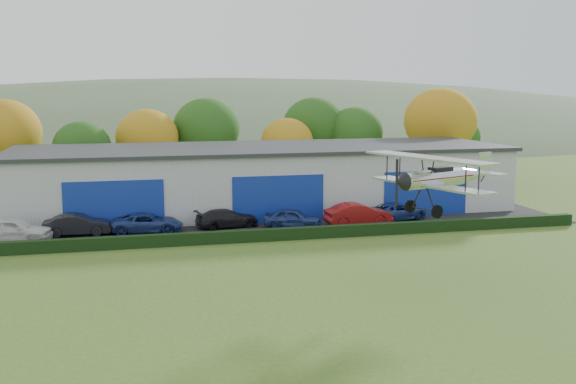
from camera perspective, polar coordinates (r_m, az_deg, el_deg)
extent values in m
plane|color=#40601E|center=(29.19, -0.84, -11.43)|extent=(300.00, 300.00, 0.00)
cube|color=black|center=(49.59, -2.82, -2.91)|extent=(48.00, 9.00, 0.05)
cube|color=black|center=(44.91, -1.67, -3.66)|extent=(46.00, 0.60, 0.80)
cube|color=#B2B7BC|center=(56.33, -2.18, 1.06)|extent=(40.00, 12.00, 5.00)
cube|color=#2D3033|center=(56.03, -2.19, 3.75)|extent=(40.60, 12.60, 0.30)
cube|color=navy|center=(49.37, -14.53, -1.14)|extent=(7.00, 0.12, 3.60)
cube|color=navy|center=(50.58, -0.81, -0.62)|extent=(7.00, 0.12, 3.60)
cube|color=navy|center=(54.47, 11.59, -0.12)|extent=(7.00, 0.12, 3.60)
cylinder|color=#3D2614|center=(68.14, -22.74, 0.95)|extent=(0.36, 0.36, 3.15)
ellipsoid|color=#A37B14|center=(67.73, -22.97, 4.68)|extent=(6.84, 6.84, 6.16)
cylinder|color=#3D2614|center=(65.44, -16.94, 0.64)|extent=(0.36, 0.36, 2.45)
ellipsoid|color=#1E4C14|center=(65.06, -17.08, 3.67)|extent=(5.32, 5.32, 4.79)
cylinder|color=#3D2614|center=(67.31, -11.75, 1.21)|extent=(0.36, 0.36, 2.80)
ellipsoid|color=#A37B14|center=(66.91, -11.86, 4.58)|extent=(6.08, 6.08, 5.47)
cylinder|color=#3D2614|center=(69.70, -6.88, 1.74)|extent=(0.36, 0.36, 3.15)
ellipsoid|color=#1E4C14|center=(69.30, -6.95, 5.39)|extent=(6.84, 6.84, 6.16)
cylinder|color=#3D2614|center=(69.18, -0.08, 1.46)|extent=(0.36, 0.36, 2.45)
ellipsoid|color=#A37B14|center=(68.82, -0.08, 4.32)|extent=(5.32, 5.32, 4.79)
cylinder|color=#3D2614|center=(73.31, 5.65, 1.97)|extent=(0.36, 0.36, 2.80)
ellipsoid|color=#1E4C14|center=(72.94, 5.69, 5.06)|extent=(6.08, 6.08, 5.47)
cylinder|color=#3D2614|center=(72.68, 12.66, 2.01)|extent=(0.36, 0.36, 3.50)
ellipsoid|color=#A37B14|center=(72.28, 12.80, 5.91)|extent=(7.60, 7.60, 6.84)
cylinder|color=#3D2614|center=(78.09, 13.99, 2.04)|extent=(0.36, 0.36, 2.45)
ellipsoid|color=#1E4C14|center=(77.77, 14.09, 4.57)|extent=(5.32, 5.32, 4.79)
cylinder|color=#3D2614|center=(73.98, 2.21, 2.20)|extent=(0.36, 0.36, 3.15)
ellipsoid|color=#1E4C14|center=(73.60, 2.23, 5.65)|extent=(6.84, 6.84, 6.16)
ellipsoid|color=#4C6642|center=(170.65, -4.66, 0.21)|extent=(320.00, 196.00, 56.00)
ellipsoid|color=#4C6642|center=(193.42, 16.28, 2.54)|extent=(240.00, 126.00, 36.00)
imported|color=silver|center=(47.70, -22.24, -2.99)|extent=(5.14, 2.84, 1.66)
imported|color=black|center=(48.43, -17.45, -2.67)|extent=(4.54, 1.65, 1.49)
imported|color=navy|center=(48.17, -11.84, -2.58)|extent=(5.06, 2.60, 1.37)
imported|color=black|center=(49.11, -5.21, -2.23)|extent=(4.81, 2.52, 1.33)
imported|color=navy|center=(48.71, 0.41, -2.23)|extent=(4.49, 3.07, 1.42)
imported|color=maroon|center=(49.92, 5.97, -1.89)|extent=(5.04, 1.99, 1.63)
imported|color=navy|center=(52.23, 9.24, -1.63)|extent=(5.33, 3.65, 1.35)
cylinder|color=silver|center=(35.14, 12.21, 1.12)|extent=(4.05, 2.28, 0.94)
cone|color=silver|center=(37.46, 15.52, 1.46)|extent=(2.48, 1.69, 0.94)
cone|color=black|center=(33.56, 9.56, 0.84)|extent=(0.82, 1.06, 0.94)
cube|color=maroon|center=(35.36, 12.56, 1.24)|extent=(4.45, 2.45, 0.06)
cube|color=black|center=(35.46, 12.81, 1.88)|extent=(1.39, 1.03, 0.26)
cube|color=silver|center=(35.03, 11.95, 0.58)|extent=(3.88, 7.50, 0.10)
cube|color=silver|center=(34.71, 11.79, 2.86)|extent=(4.13, 7.93, 0.10)
cylinder|color=black|center=(32.78, 14.84, 1.18)|extent=(0.08, 0.08, 1.36)
cylinder|color=black|center=(33.49, 15.90, 1.29)|extent=(0.08, 0.08, 1.36)
cylinder|color=black|center=(36.53, 8.40, 2.14)|extent=(0.08, 0.08, 1.36)
cylinder|color=black|center=(37.17, 9.47, 2.23)|extent=(0.08, 0.08, 1.36)
cylinder|color=black|center=(34.50, 12.21, 2.20)|extent=(0.14, 0.23, 0.78)
cylinder|color=black|center=(35.00, 11.34, 2.32)|extent=(0.14, 0.23, 0.78)
cylinder|color=black|center=(34.51, 11.97, -0.50)|extent=(0.33, 0.71, 1.28)
cylinder|color=black|center=(35.12, 10.93, -0.31)|extent=(0.33, 0.71, 1.28)
cylinder|color=black|center=(34.92, 11.41, -1.42)|extent=(0.77, 1.88, 0.07)
cylinder|color=black|center=(34.28, 12.54, -1.65)|extent=(0.68, 0.37, 0.67)
cylinder|color=black|center=(35.57, 10.33, -1.20)|extent=(0.68, 0.37, 0.67)
cylinder|color=black|center=(38.05, 16.21, 1.15)|extent=(0.38, 0.19, 0.44)
cube|color=silver|center=(38.01, 16.23, 1.61)|extent=(1.84, 2.87, 0.06)
cube|color=silver|center=(38.03, 16.37, 2.40)|extent=(0.90, 0.39, 1.15)
cube|color=black|center=(33.36, 9.21, 0.80)|extent=(0.10, 0.14, 2.30)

